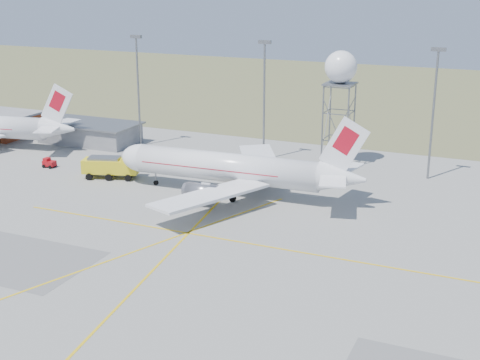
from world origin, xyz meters
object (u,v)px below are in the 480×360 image
at_px(radar_tower, 339,102).
at_px(fire_truck, 112,168).
at_px(baggage_tug, 49,164).
at_px(airliner_main, 231,169).

height_order(radar_tower, fire_truck, radar_tower).
bearing_deg(radar_tower, baggage_tug, -154.29).
distance_m(radar_tower, fire_truck, 38.49).
height_order(radar_tower, baggage_tug, radar_tower).
bearing_deg(baggage_tug, fire_truck, -4.25).
height_order(fire_truck, baggage_tug, fire_truck).
bearing_deg(airliner_main, baggage_tug, -3.67).
relative_size(radar_tower, fire_truck, 2.07).
bearing_deg(airliner_main, fire_truck, -2.24).
relative_size(radar_tower, baggage_tug, 9.26).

